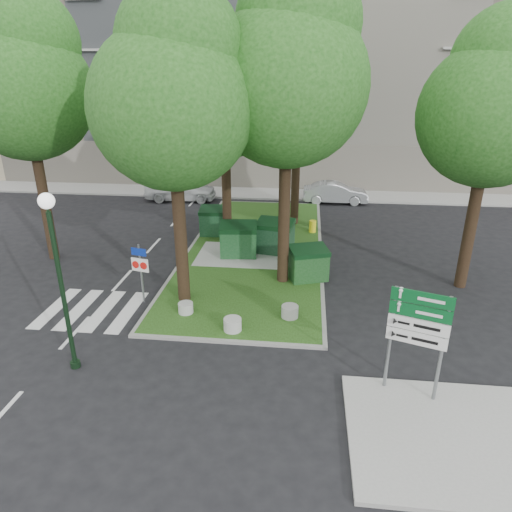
# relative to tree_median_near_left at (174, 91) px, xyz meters

# --- Properties ---
(ground) EXTENTS (120.00, 120.00, 0.00)m
(ground) POSITION_rel_tree_median_near_left_xyz_m (1.41, -2.56, -7.32)
(ground) COLOR black
(ground) RESTS_ON ground
(median_island) EXTENTS (6.00, 16.00, 0.12)m
(median_island) POSITION_rel_tree_median_near_left_xyz_m (1.91, 5.44, -7.26)
(median_island) COLOR #214012
(median_island) RESTS_ON ground
(median_kerb) EXTENTS (6.30, 16.30, 0.10)m
(median_kerb) POSITION_rel_tree_median_near_left_xyz_m (1.91, 5.44, -7.27)
(median_kerb) COLOR gray
(median_kerb) RESTS_ON ground
(sidewalk_corner) EXTENTS (5.00, 4.00, 0.12)m
(sidewalk_corner) POSITION_rel_tree_median_near_left_xyz_m (7.91, -6.06, -7.26)
(sidewalk_corner) COLOR #999993
(sidewalk_corner) RESTS_ON ground
(building_sidewalk) EXTENTS (42.00, 3.00, 0.12)m
(building_sidewalk) POSITION_rel_tree_median_near_left_xyz_m (1.41, 15.94, -7.26)
(building_sidewalk) COLOR #999993
(building_sidewalk) RESTS_ON ground
(zebra_crossing) EXTENTS (5.00, 3.00, 0.01)m
(zebra_crossing) POSITION_rel_tree_median_near_left_xyz_m (-2.34, -1.06, -7.31)
(zebra_crossing) COLOR silver
(zebra_crossing) RESTS_ON ground
(apartment_building) EXTENTS (41.00, 12.00, 16.00)m
(apartment_building) POSITION_rel_tree_median_near_left_xyz_m (1.41, 23.44, 0.68)
(apartment_building) COLOR #C6B294
(apartment_building) RESTS_ON ground
(tree_median_near_left) EXTENTS (5.20, 5.20, 10.53)m
(tree_median_near_left) POSITION_rel_tree_median_near_left_xyz_m (0.00, 0.00, 0.00)
(tree_median_near_left) COLOR black
(tree_median_near_left) RESTS_ON ground
(tree_median_near_right) EXTENTS (5.60, 5.60, 11.46)m
(tree_median_near_right) POSITION_rel_tree_median_near_left_xyz_m (3.50, 2.00, 0.67)
(tree_median_near_right) COLOR black
(tree_median_near_right) RESTS_ON ground
(tree_median_mid) EXTENTS (4.80, 4.80, 9.99)m
(tree_median_mid) POSITION_rel_tree_median_near_left_xyz_m (0.50, 6.50, -0.34)
(tree_median_mid) COLOR black
(tree_median_mid) RESTS_ON ground
(tree_median_far) EXTENTS (5.80, 5.80, 11.93)m
(tree_median_far) POSITION_rel_tree_median_near_left_xyz_m (3.70, 9.50, 1.00)
(tree_median_far) COLOR black
(tree_median_far) RESTS_ON ground
(tree_street_left) EXTENTS (5.40, 5.40, 11.00)m
(tree_street_left) POSITION_rel_tree_median_near_left_xyz_m (-7.00, 3.50, 0.33)
(tree_street_left) COLOR black
(tree_street_left) RESTS_ON ground
(tree_street_right) EXTENTS (5.00, 5.00, 10.06)m
(tree_street_right) POSITION_rel_tree_median_near_left_xyz_m (10.50, 2.50, -0.33)
(tree_street_right) COLOR black
(tree_street_right) RESTS_ON ground
(dumpster_a) EXTENTS (1.59, 1.15, 1.44)m
(dumpster_a) POSITION_rel_tree_median_near_left_xyz_m (-0.33, 7.12, -6.51)
(dumpster_a) COLOR #103D1D
(dumpster_a) RESTS_ON median_island
(dumpster_b) EXTENTS (1.76, 1.31, 1.54)m
(dumpster_b) POSITION_rel_tree_median_near_left_xyz_m (1.27, 4.39, -6.46)
(dumpster_b) COLOR #13431D
(dumpster_b) RESTS_ON median_island
(dumpster_c) EXTENTS (1.86, 1.47, 1.55)m
(dumpster_c) POSITION_rel_tree_median_near_left_xyz_m (2.87, 4.99, -6.45)
(dumpster_c) COLOR black
(dumpster_c) RESTS_ON median_island
(dumpster_d) EXTENTS (1.75, 1.47, 1.39)m
(dumpster_d) POSITION_rel_tree_median_near_left_xyz_m (4.41, 2.19, -6.53)
(dumpster_d) COLOR #133F15
(dumpster_d) RESTS_ON median_island
(bollard_left) EXTENTS (0.51, 0.51, 0.37)m
(bollard_left) POSITION_rel_tree_median_near_left_xyz_m (0.23, -1.09, -7.01)
(bollard_left) COLOR #ABACA6
(bollard_left) RESTS_ON median_island
(bollard_right) EXTENTS (0.58, 0.58, 0.41)m
(bollard_right) POSITION_rel_tree_median_near_left_xyz_m (3.83, -0.98, -6.99)
(bollard_right) COLOR #A7A5A1
(bollard_right) RESTS_ON median_island
(bollard_mid) EXTENTS (0.58, 0.58, 0.42)m
(bollard_mid) POSITION_rel_tree_median_near_left_xyz_m (2.03, -2.04, -6.99)
(bollard_mid) COLOR #B0B1AB
(bollard_mid) RESTS_ON median_island
(litter_bin) EXTENTS (0.35, 0.35, 0.62)m
(litter_bin) POSITION_rel_tree_median_near_left_xyz_m (4.61, 7.98, -6.89)
(litter_bin) COLOR yellow
(litter_bin) RESTS_ON median_island
(street_lamp) EXTENTS (0.41, 0.41, 5.13)m
(street_lamp) POSITION_rel_tree_median_near_left_xyz_m (-2.18, -4.34, -4.09)
(street_lamp) COLOR black
(street_lamp) RESTS_ON ground
(traffic_sign_pole) EXTENTS (0.67, 0.19, 2.27)m
(traffic_sign_pole) POSITION_rel_tree_median_near_left_xyz_m (-1.56, -0.28, -5.86)
(traffic_sign_pole) COLOR slate
(traffic_sign_pole) RESTS_ON ground
(directional_sign) EXTENTS (1.40, 0.53, 2.93)m
(directional_sign) POSITION_rel_tree_median_near_left_xyz_m (7.08, -4.56, -5.25)
(directional_sign) COLOR slate
(directional_sign) RESTS_ON sidewalk_corner
(car_white) EXTENTS (4.66, 2.07, 1.56)m
(car_white) POSITION_rel_tree_median_near_left_xyz_m (-3.96, 13.77, -6.54)
(car_white) COLOR silver
(car_white) RESTS_ON ground
(car_silver) EXTENTS (4.12, 1.55, 1.34)m
(car_silver) POSITION_rel_tree_median_near_left_xyz_m (6.06, 14.26, -6.65)
(car_silver) COLOR #A6AAAE
(car_silver) RESTS_ON ground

